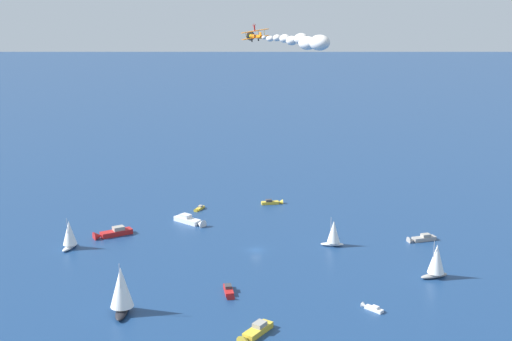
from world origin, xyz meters
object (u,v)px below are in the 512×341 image
Objects in this scene: sailboat_outer_ring_d at (436,261)px; motorboat_offshore at (199,209)px; sailboat_far_port at (69,234)px; motorboat_near_centre at (191,221)px; motorboat_far_stbd at (111,233)px; motorboat_ahead at (254,332)px; wingwalker_lead at (254,27)px; motorboat_outer_ring_a at (420,239)px; motorboat_inshore at (229,292)px; marker_buoy at (335,237)px; sailboat_mid_cluster at (121,290)px; sailboat_outer_ring_c at (333,233)px; motorboat_outer_ring_b at (371,308)px; motorboat_trailing at (273,202)px; biplane_lead at (255,36)px.

motorboat_offshore is at bearing 135.20° from sailboat_outer_ring_d.
motorboat_offshore is (33.89, 32.97, -3.57)m from sailboat_far_port.
motorboat_near_centre is 0.91× the size of motorboat_far_stbd.
wingwalker_lead is (2.69, 47.45, 57.98)m from motorboat_ahead.
sailboat_far_port is at bearing -179.87° from motorboat_outer_ring_a.
motorboat_inshore is 3.47× the size of marker_buoy.
motorboat_far_stbd is at bearing 101.55° from sailboat_mid_cluster.
motorboat_inshore is at bearing -134.53° from sailboat_outer_ring_c.
motorboat_outer_ring_a reaches higher than motorboat_outer_ring_b.
sailboat_far_port reaches higher than sailboat_outer_ring_c.
motorboat_outer_ring_a is at bearing 30.55° from motorboat_inshore.
motorboat_outer_ring_b is 72.98m from wingwalker_lead.
sailboat_outer_ring_d is 34.87m from marker_buoy.
motorboat_outer_ring_b is 0.58× the size of sailboat_outer_ring_c.
sailboat_outer_ring_d is (34.04, -63.36, 3.76)m from motorboat_trailing.
motorboat_trailing is at bearing 78.60° from wingwalker_lead.
sailboat_far_port is 83.98m from motorboat_outer_ring_b.
biplane_lead is at bearing 74.57° from motorboat_inshore.
motorboat_near_centre is 44.03m from marker_buoy.
sailboat_outer_ring_c is (29.07, 29.55, 3.17)m from motorboat_inshore.
motorboat_outer_ring_b is 71.21m from biplane_lead.
motorboat_trailing is (48.80, 28.99, -0.31)m from motorboat_far_stbd.
marker_buoy is at bearing 18.47° from wingwalker_lead.
motorboat_outer_ring_a is at bearing 27.52° from sailboat_mid_cluster.
motorboat_far_stbd is (9.56, 9.23, -3.13)m from sailboat_far_port.
motorboat_trailing is 3.48× the size of marker_buoy.
motorboat_outer_ring_b is (63.41, -50.65, -0.46)m from motorboat_far_stbd.
biplane_lead is (30.50, 35.80, 51.25)m from sailboat_mid_cluster.
motorboat_outer_ring_b is (30.50, -9.72, -0.15)m from motorboat_inshore.
motorboat_trailing is at bearing 78.93° from biplane_lead.
sailboat_far_port is 69.85m from motorboat_trailing.
motorboat_ahead is (-11.24, -89.83, 0.19)m from motorboat_trailing.
motorboat_offshore is (24.34, 23.73, -0.45)m from motorboat_far_stbd.
wingwalker_lead reaches higher than motorboat_outer_ring_a.
motorboat_far_stbd is 1.53× the size of motorboat_trailing.
motorboat_outer_ring_a is 0.92× the size of sailboat_outer_ring_d.
motorboat_far_stbd reaches higher than motorboat_outer_ring_b.
motorboat_ahead reaches higher than motorboat_inshore.
sailboat_far_port is 1.01× the size of motorboat_outer_ring_a.
sailboat_outer_ring_d reaches higher than sailboat_outer_ring_c.
marker_buoy is 1.18× the size of wingwalker_lead.
sailboat_outer_ring_d is (45.28, 26.47, 3.57)m from motorboat_ahead.
motorboat_inshore is at bearing -172.52° from sailboat_outer_ring_d.
sailboat_outer_ring_c is 59.17m from wingwalker_lead.
marker_buoy is at bearing -36.84° from motorboat_offshore.
biplane_lead is at bearing -18.16° from motorboat_far_stbd.
sailboat_far_port reaches higher than motorboat_offshore.
motorboat_outer_ring_a is 47.85m from motorboat_outer_ring_b.
motorboat_trailing is 0.77× the size of sailboat_outer_ring_d.
sailboat_mid_cluster is at bearing -78.45° from motorboat_far_stbd.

